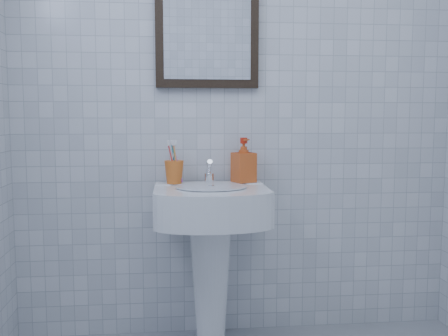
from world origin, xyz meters
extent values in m
cube|color=silver|center=(0.00, 1.20, 1.25)|extent=(2.20, 0.02, 2.50)
cone|color=white|center=(-0.15, 1.01, 0.32)|extent=(0.20, 0.20, 0.64)
cube|color=white|center=(-0.15, 0.96, 0.70)|extent=(0.51, 0.37, 0.16)
cube|color=white|center=(-0.15, 1.10, 0.77)|extent=(0.51, 0.09, 0.03)
cylinder|color=silver|center=(-0.15, 0.93, 0.79)|extent=(0.32, 0.32, 0.01)
cylinder|color=white|center=(-0.15, 1.08, 0.81)|extent=(0.05, 0.05, 0.05)
cylinder|color=white|center=(-0.15, 1.06, 0.86)|extent=(0.02, 0.09, 0.08)
cylinder|color=white|center=(-0.15, 1.10, 0.85)|extent=(0.03, 0.05, 0.09)
imported|color=red|center=(0.01, 1.10, 0.89)|extent=(0.13, 0.13, 0.21)
cube|color=black|center=(-0.15, 1.18, 1.55)|extent=(0.50, 0.04, 0.62)
cube|color=white|center=(-0.15, 1.16, 1.55)|extent=(0.42, 0.00, 0.54)
camera|label=1|loc=(-0.32, -1.28, 1.10)|focal=40.00mm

